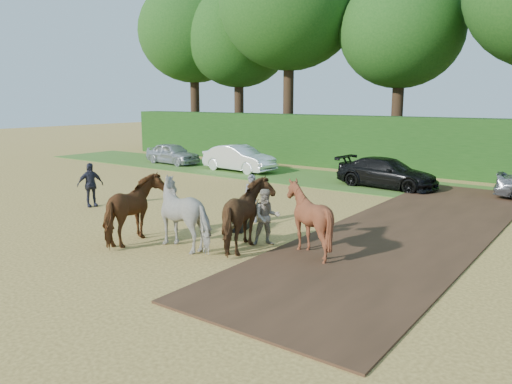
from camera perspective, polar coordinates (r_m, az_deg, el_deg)
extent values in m
plane|color=gold|center=(10.77, -3.08, -10.96)|extent=(120.00, 120.00, 0.00)
cube|color=#472D1C|center=(16.01, 17.43, -4.09)|extent=(4.50, 17.00, 0.05)
cube|color=#38601E|center=(22.99, 19.60, 0.14)|extent=(50.00, 5.00, 0.03)
cube|color=#14380F|center=(27.10, 22.58, 4.63)|extent=(46.00, 1.60, 3.00)
imported|color=#AEA689|center=(13.60, 1.20, -2.89)|extent=(0.95, 0.96, 1.56)
imported|color=#262733|center=(19.42, -18.42, 0.78)|extent=(0.69, 1.04, 1.64)
imported|color=brown|center=(14.19, -13.75, -1.99)|extent=(1.67, 2.42, 1.87)
imported|color=beige|center=(13.56, -7.64, -2.36)|extent=(2.27, 2.10, 1.87)
imported|color=brown|center=(13.11, -1.02, -2.72)|extent=(1.67, 2.42, 1.87)
imported|color=brown|center=(12.84, 5.97, -3.05)|extent=(1.98, 2.10, 1.87)
cube|color=black|center=(15.26, -1.69, -3.80)|extent=(0.56, 0.86, 0.31)
cube|color=brown|center=(14.74, -2.36, -3.71)|extent=(0.49, 1.21, 0.09)
cylinder|color=brown|center=(15.70, -1.79, -2.14)|extent=(0.46, 0.83, 0.66)
cylinder|color=brown|center=(15.58, -0.43, -2.24)|extent=(0.23, 0.90, 0.66)
imported|color=gray|center=(16.11, -0.48, -0.74)|extent=(0.66, 0.54, 1.56)
imported|color=#AFB2B6|center=(30.93, -9.50, 4.35)|extent=(3.88, 1.79, 1.29)
imported|color=white|center=(27.42, -1.94, 3.86)|extent=(4.48, 1.89, 1.44)
imported|color=black|center=(23.16, 14.73, 2.12)|extent=(4.74, 2.26, 1.33)
cylinder|color=#382616|center=(40.06, -6.96, 9.10)|extent=(0.70, 0.70, 5.85)
ellipsoid|color=#163F11|center=(40.36, -7.16, 17.75)|extent=(8.40, 8.40, 7.73)
cylinder|color=#382616|center=(37.84, -1.95, 8.74)|extent=(0.70, 0.70, 5.40)
ellipsoid|color=#163F11|center=(38.06, -2.00, 17.23)|extent=(7.80, 7.80, 7.18)
cylinder|color=#382616|center=(34.11, 3.70, 9.46)|extent=(0.70, 0.70, 6.53)
ellipsoid|color=#163F11|center=(34.62, 3.84, 20.64)|extent=(9.20, 9.20, 8.46)
cylinder|color=#382616|center=(32.33, 15.77, 7.82)|extent=(0.70, 0.70, 5.17)
ellipsoid|color=#163F11|center=(32.54, 16.27, 17.29)|extent=(7.40, 7.40, 6.81)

